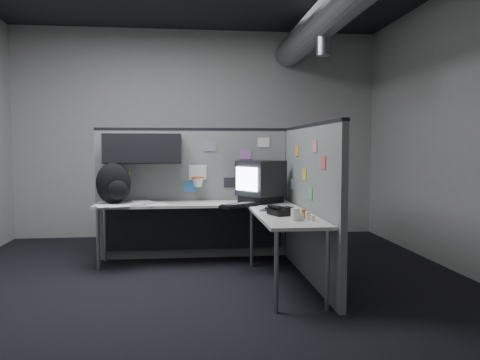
{
  "coord_description": "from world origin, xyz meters",
  "views": [
    {
      "loc": [
        -0.16,
        -4.57,
        1.39
      ],
      "look_at": [
        0.38,
        0.35,
        1.04
      ],
      "focal_mm": 35.0,
      "sensor_mm": 36.0,
      "label": 1
    }
  ],
  "objects": [
    {
      "name": "cup",
      "position": [
        0.79,
        -0.48,
        0.79
      ],
      "size": [
        0.09,
        0.09,
        0.11
      ],
      "primitive_type": "cylinder",
      "rotation": [
        0.0,
        0.0,
        0.08
      ],
      "color": "white",
      "rests_on": "desk"
    },
    {
      "name": "mouse",
      "position": [
        0.68,
        0.23,
        0.75
      ],
      "size": [
        0.24,
        0.25,
        0.04
      ],
      "rotation": [
        0.0,
        0.0,
        0.37
      ],
      "color": "black",
      "rests_on": "desk"
    },
    {
      "name": "phone",
      "position": [
        0.73,
        -0.11,
        0.77
      ],
      "size": [
        0.26,
        0.27,
        0.1
      ],
      "rotation": [
        0.0,
        0.0,
        0.18
      ],
      "color": "black",
      "rests_on": "desk"
    },
    {
      "name": "desk",
      "position": [
        0.15,
        0.7,
        0.61
      ],
      "size": [
        2.31,
        2.11,
        0.73
      ],
      "color": "beige",
      "rests_on": "ground"
    },
    {
      "name": "room",
      "position": [
        0.56,
        0.0,
        2.1
      ],
      "size": [
        5.62,
        5.62,
        3.22
      ],
      "color": "black",
      "rests_on": "ground"
    },
    {
      "name": "partition_right",
      "position": [
        1.1,
        0.22,
        0.82
      ],
      "size": [
        0.07,
        2.23,
        1.63
      ],
      "color": "slate",
      "rests_on": "ground"
    },
    {
      "name": "keyboard",
      "position": [
        0.39,
        0.54,
        0.75
      ],
      "size": [
        0.46,
        0.4,
        0.04
      ],
      "rotation": [
        0.0,
        0.0,
        -0.16
      ],
      "color": "black",
      "rests_on": "desk"
    },
    {
      "name": "partition_back",
      "position": [
        -0.25,
        1.23,
        1.0
      ],
      "size": [
        2.44,
        0.42,
        1.63
      ],
      "color": "slate",
      "rests_on": "ground"
    },
    {
      "name": "papers",
      "position": [
        -0.82,
        0.87,
        0.74
      ],
      "size": [
        0.88,
        0.74,
        0.02
      ],
      "rotation": [
        0.0,
        0.0,
        0.32
      ],
      "color": "white",
      "rests_on": "desk"
    },
    {
      "name": "backpack",
      "position": [
        -1.02,
        0.94,
        0.97
      ],
      "size": [
        0.42,
        0.38,
        0.49
      ],
      "rotation": [
        0.0,
        0.0,
        0.09
      ],
      "color": "black",
      "rests_on": "desk"
    },
    {
      "name": "monitor",
      "position": [
        0.69,
        0.93,
        0.99
      ],
      "size": [
        0.62,
        0.62,
        0.5
      ],
      "rotation": [
        0.0,
        0.0,
        -0.15
      ],
      "color": "black",
      "rests_on": "desk"
    },
    {
      "name": "bottles",
      "position": [
        0.89,
        -0.45,
        0.77
      ],
      "size": [
        0.14,
        0.18,
        0.09
      ],
      "rotation": [
        0.0,
        0.0,
        -0.14
      ],
      "color": "silver",
      "rests_on": "desk"
    }
  ]
}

